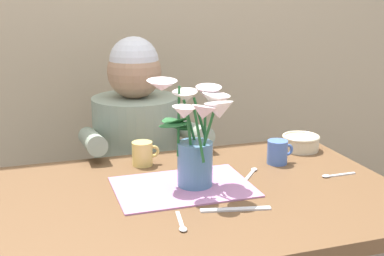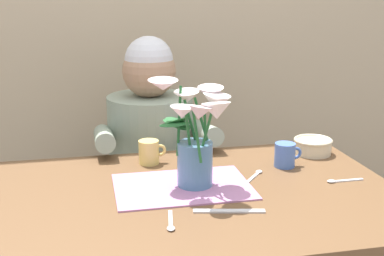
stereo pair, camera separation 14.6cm
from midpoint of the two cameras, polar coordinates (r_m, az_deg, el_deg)
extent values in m
cube|color=tan|center=(2.38, -3.44, 14.01)|extent=(4.00, 0.10, 2.50)
cube|color=brown|center=(1.48, 3.13, -8.06)|extent=(1.20, 0.80, 0.04)
cylinder|color=brown|center=(2.11, 15.12, -12.21)|extent=(0.06, 0.06, 0.70)
cylinder|color=#4C4C56|center=(2.24, -2.48, -14.18)|extent=(0.30, 0.30, 0.40)
cylinder|color=gray|center=(2.06, -2.63, -3.22)|extent=(0.34, 0.34, 0.50)
sphere|color=#A37A5B|center=(1.98, -2.75, 6.44)|extent=(0.21, 0.21, 0.21)
sphere|color=silver|center=(1.97, -2.77, 7.59)|extent=(0.19, 0.19, 0.19)
cylinder|color=gray|center=(1.87, -7.73, -1.15)|extent=(0.07, 0.33, 0.12)
cylinder|color=gray|center=(1.93, 3.59, -0.49)|extent=(0.07, 0.33, 0.12)
cube|color=#B275A3|center=(1.50, 1.72, -6.67)|extent=(0.40, 0.28, 0.00)
cylinder|color=teal|center=(1.49, 3.14, -4.20)|extent=(0.10, 0.10, 0.14)
cylinder|color=#23602D|center=(1.46, 4.36, -0.23)|extent=(0.03, 0.06, 0.15)
cone|color=white|center=(1.45, 5.58, 2.80)|extent=(0.12, 0.11, 0.06)
sphere|color=#E5D14C|center=(1.45, 5.59, 2.99)|extent=(0.02, 0.02, 0.02)
cylinder|color=#23602D|center=(1.48, 4.04, 0.31)|extent=(0.06, 0.01, 0.17)
cone|color=silver|center=(1.49, 4.91, 3.79)|extent=(0.09, 0.10, 0.05)
sphere|color=#E5D14C|center=(1.49, 4.92, 3.98)|extent=(0.02, 0.02, 0.02)
cylinder|color=#23602D|center=(1.48, 2.77, 0.16)|extent=(0.05, 0.01, 0.16)
cone|color=white|center=(1.49, 2.39, 3.51)|extent=(0.11, 0.11, 0.04)
sphere|color=#E5D14C|center=(1.49, 2.39, 3.70)|extent=(0.02, 0.02, 0.02)
cylinder|color=#23602D|center=(1.46, 1.38, 0.78)|extent=(0.03, 0.06, 0.20)
cone|color=silver|center=(1.46, -0.43, 4.83)|extent=(0.09, 0.09, 0.04)
sphere|color=#E5D14C|center=(1.46, -0.43, 5.02)|extent=(0.02, 0.02, 0.02)
cylinder|color=#23602D|center=(1.43, 2.51, -0.79)|extent=(0.03, 0.01, 0.14)
cone|color=white|center=(1.39, 1.82, 1.78)|extent=(0.09, 0.09, 0.04)
sphere|color=#E5D14C|center=(1.39, 1.82, 1.98)|extent=(0.02, 0.02, 0.02)
cylinder|color=#23602D|center=(1.41, 3.52, -0.89)|extent=(0.02, 0.05, 0.15)
cone|color=silver|center=(1.34, 3.93, 1.66)|extent=(0.09, 0.09, 0.05)
sphere|color=#E5D14C|center=(1.34, 3.93, 1.87)|extent=(0.02, 0.02, 0.02)
cylinder|color=#23602D|center=(1.42, 4.44, -0.76)|extent=(0.03, 0.05, 0.15)
cone|color=white|center=(1.37, 5.83, 1.88)|extent=(0.10, 0.10, 0.06)
sphere|color=#E5D14C|center=(1.37, 5.83, 2.09)|extent=(0.02, 0.02, 0.02)
ellipsoid|color=#23602D|center=(1.46, 0.86, 0.38)|extent=(0.10, 0.07, 0.02)
ellipsoid|color=#23602D|center=(1.48, 1.18, 0.48)|extent=(0.09, 0.09, 0.04)
ellipsoid|color=#23602D|center=(1.47, 1.00, 0.67)|extent=(0.10, 0.08, 0.05)
ellipsoid|color=#23602D|center=(1.48, 1.06, 0.44)|extent=(0.10, 0.09, 0.03)
cylinder|color=beige|center=(1.86, 15.67, -2.10)|extent=(0.13, 0.13, 0.05)
torus|color=beige|center=(1.86, 15.72, -1.37)|extent=(0.14, 0.14, 0.01)
cube|color=silver|center=(1.36, 7.32, -9.34)|extent=(0.19, 0.06, 0.00)
cylinder|color=#476BB7|center=(1.70, 12.86, -3.03)|extent=(0.07, 0.07, 0.08)
torus|color=#476BB7|center=(1.72, 14.02, -2.80)|extent=(0.04, 0.01, 0.04)
cylinder|color=#E5C666|center=(1.69, -2.45, -2.77)|extent=(0.07, 0.07, 0.08)
torus|color=#E5C666|center=(1.70, -1.19, -2.56)|extent=(0.04, 0.01, 0.04)
cube|color=silver|center=(1.65, 19.66, -5.63)|extent=(0.10, 0.01, 0.00)
ellipsoid|color=silver|center=(1.62, 18.00, -5.77)|extent=(0.03, 0.02, 0.01)
cube|color=silver|center=(1.59, 9.48, -5.60)|extent=(0.07, 0.08, 0.00)
ellipsoid|color=silver|center=(1.64, 10.10, -4.91)|extent=(0.03, 0.03, 0.01)
cube|color=silver|center=(1.75, 3.21, -3.42)|extent=(0.04, 0.10, 0.00)
ellipsoid|color=silver|center=(1.80, 2.21, -2.88)|extent=(0.03, 0.03, 0.01)
cube|color=silver|center=(1.30, 0.81, -10.32)|extent=(0.02, 0.10, 0.00)
ellipsoid|color=silver|center=(1.25, 1.00, -11.33)|extent=(0.02, 0.03, 0.01)
camera|label=1|loc=(0.07, -87.14, 0.79)|focal=47.27mm
camera|label=2|loc=(0.07, 92.86, -0.79)|focal=47.27mm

